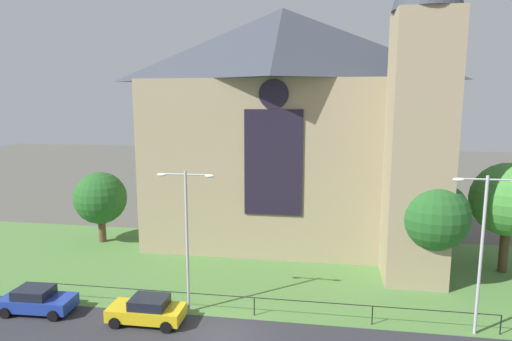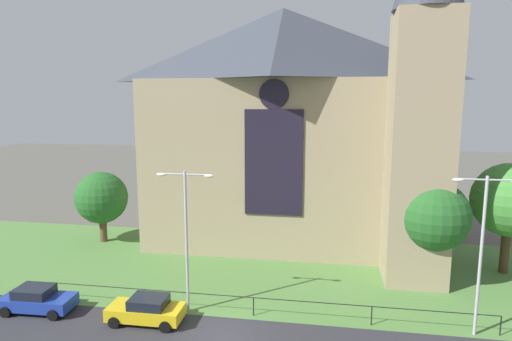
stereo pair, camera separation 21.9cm
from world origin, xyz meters
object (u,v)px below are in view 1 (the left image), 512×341
(tree_right_far, at_px, (509,200))
(tree_right_near, at_px, (433,216))
(church_building, at_px, (290,125))
(streetlamp_far, at_px, (483,236))
(tree_left_far, at_px, (100,198))
(parked_car_blue, at_px, (37,300))
(parked_car_yellow, at_px, (147,310))
(streetlamp_near, at_px, (187,224))

(tree_right_far, distance_m, tree_right_near, 6.69)
(church_building, distance_m, streetlamp_far, 18.91)
(tree_left_far, relative_size, parked_car_blue, 1.45)
(parked_car_blue, relative_size, parked_car_yellow, 1.01)
(church_building, relative_size, tree_right_far, 3.24)
(church_building, bearing_deg, streetlamp_near, -108.01)
(tree_right_near, relative_size, parked_car_blue, 1.68)
(tree_left_far, distance_m, parked_car_blue, 13.43)
(parked_car_blue, bearing_deg, parked_car_yellow, -3.48)
(church_building, height_order, parked_car_yellow, church_building)
(tree_left_far, bearing_deg, parked_car_yellow, -53.44)
(tree_right_near, bearing_deg, tree_right_far, 29.19)
(tree_left_far, xyz_separation_m, parked_car_yellow, (9.58, -12.92, -3.17))
(streetlamp_near, bearing_deg, streetlamp_far, 0.00)
(tree_right_far, height_order, streetlamp_near, streetlamp_near)
(parked_car_yellow, bearing_deg, parked_car_blue, -1.66)
(tree_right_far, relative_size, parked_car_yellow, 1.90)
(tree_right_near, relative_size, parked_car_yellow, 1.71)
(tree_right_near, height_order, parked_car_blue, tree_right_near)
(church_building, xyz_separation_m, tree_left_far, (-16.17, -3.15, -6.35))
(tree_left_far, xyz_separation_m, tree_right_far, (32.20, -1.80, 1.45))
(tree_right_near, distance_m, streetlamp_near, 16.16)
(church_building, height_order, streetlamp_near, church_building)
(streetlamp_near, bearing_deg, tree_right_far, 24.57)
(tree_right_far, bearing_deg, streetlamp_near, -155.43)
(streetlamp_far, height_order, parked_car_blue, streetlamp_far)
(tree_left_far, bearing_deg, tree_right_near, -10.83)
(church_building, relative_size, streetlamp_near, 3.08)
(parked_car_yellow, bearing_deg, tree_right_far, -154.24)
(streetlamp_far, height_order, parked_car_yellow, streetlamp_far)
(tree_right_far, distance_m, streetlamp_far, 10.61)
(church_building, height_order, streetlamp_far, church_building)
(tree_right_far, bearing_deg, tree_right_near, -150.81)
(streetlamp_near, distance_m, parked_car_blue, 10.05)
(tree_left_far, distance_m, streetlamp_far, 29.68)
(church_building, distance_m, tree_right_far, 17.48)
(church_building, distance_m, tree_right_near, 14.20)
(tree_right_far, height_order, parked_car_yellow, tree_right_far)
(parked_car_yellow, bearing_deg, streetlamp_near, -139.41)
(streetlamp_near, xyz_separation_m, parked_car_blue, (-8.80, -1.50, -4.61))
(tree_left_far, height_order, tree_right_near, tree_right_near)
(tree_right_far, bearing_deg, parked_car_blue, -159.60)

